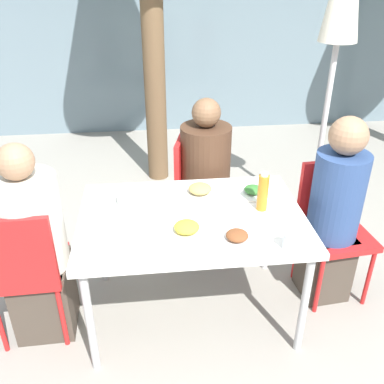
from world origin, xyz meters
The scene contains 16 objects.
ground_plane centered at (0.00, 0.00, 0.00)m, with size 24.00×24.00×0.00m, color gray.
building_facade centered at (0.00, 3.37, 1.50)m, with size 10.00×0.20×3.00m.
dining_table centered at (0.00, 0.00, 0.66)m, with size 1.26×0.86×0.72m.
chair_left centered at (-0.93, -0.10, 0.52)m, with size 0.41×0.41×0.89m.
person_left centered at (-0.88, -0.02, 0.56)m, with size 0.36×0.36×1.20m.
chair_right centered at (0.92, 0.17, 0.52)m, with size 0.44×0.44×0.89m.
person_right centered at (0.88, 0.09, 0.60)m, with size 0.31×0.31×1.23m.
chair_far centered at (0.11, 0.75, 0.52)m, with size 0.49×0.49×0.89m.
person_far centered at (0.17, 0.68, 0.55)m, with size 0.38×0.38×1.18m.
plate_0 centered at (0.07, 0.23, 0.75)m, with size 0.25×0.25×0.07m.
plate_1 centered at (-0.05, -0.17, 0.75)m, with size 0.24×0.24×0.07m.
plate_2 centered at (0.40, 0.19, 0.74)m, with size 0.20×0.20×0.06m.
plate_3 centered at (0.20, -0.27, 0.74)m, with size 0.21×0.21×0.06m.
bottle centered at (0.40, 0.02, 0.83)m, with size 0.06×0.06×0.23m.
drinking_cup centered at (0.45, -0.36, 0.76)m, with size 0.07×0.07×0.09m.
salad_bowl centered at (-0.34, 0.17, 0.75)m, with size 0.17×0.17×0.06m.
Camera 1 is at (-0.22, -2.02, 2.00)m, focal length 40.00 mm.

